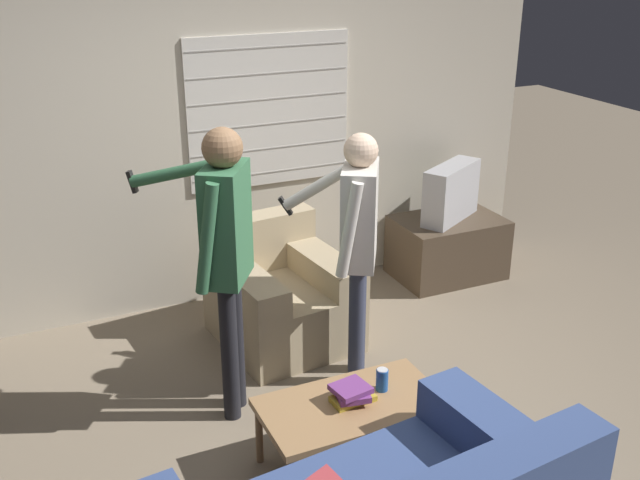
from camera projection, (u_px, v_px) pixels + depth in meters
name	position (u px, v px, depth m)	size (l,w,h in m)	color
ground_plane	(341.00, 437.00, 4.25)	(16.00, 16.00, 0.00)	#7F705B
wall_back	(224.00, 135.00, 5.47)	(5.20, 0.08, 2.55)	beige
armchair_beige	(280.00, 295.00, 5.19)	(0.92, 0.99, 0.82)	tan
coffee_table	(352.00, 409.00, 3.90)	(0.96, 0.53, 0.39)	#9E754C
tv_stand	(447.00, 247.00, 6.17)	(0.86, 0.59, 0.50)	#4C3D2D
tv	(451.00, 192.00, 5.99)	(0.63, 0.48, 0.45)	#B2B2B7
person_left_standing	(225.00, 241.00, 4.08)	(0.61, 0.75, 1.73)	black
person_right_standing	(357.00, 230.00, 4.46)	(0.54, 0.72, 1.60)	#33384C
book_stack	(352.00, 394.00, 3.88)	(0.23, 0.20, 0.09)	gold
soda_can	(382.00, 380.00, 3.98)	(0.07, 0.07, 0.13)	#194C9E
spare_remote	(360.00, 388.00, 3.99)	(0.06, 0.13, 0.02)	white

